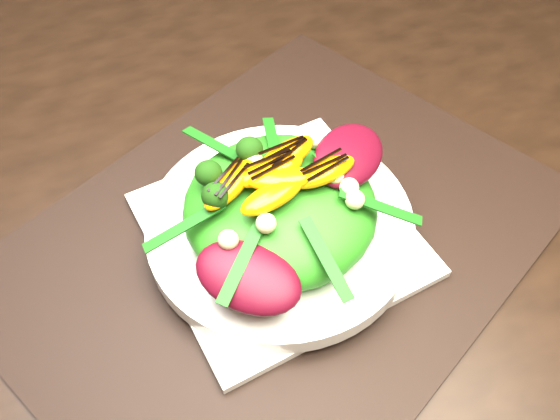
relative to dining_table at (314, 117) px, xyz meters
name	(u,v)px	position (x,y,z in m)	size (l,w,h in m)	color
floor	(299,360)	(0.00, 0.00, -0.73)	(4.00, 4.00, 0.01)	brown
dining_table	(314,117)	(0.00, 0.00, 0.00)	(1.60, 0.90, 0.75)	black
placemat	(280,238)	(-0.12, -0.17, 0.02)	(0.54, 0.41, 0.00)	black
plate_base	(280,234)	(-0.12, -0.17, 0.03)	(0.24, 0.24, 0.01)	white
salad_bowl	(280,225)	(-0.12, -0.17, 0.04)	(0.26, 0.26, 0.02)	white
lettuce_mound	(280,207)	(-0.12, -0.17, 0.07)	(0.18, 0.18, 0.06)	#2A7816
radicchio_leaf	(349,155)	(-0.04, -0.15, 0.10)	(0.09, 0.06, 0.02)	#400612
orange_segment	(270,159)	(-0.12, -0.14, 0.11)	(0.06, 0.03, 0.02)	orange
broccoli_floret	(205,169)	(-0.17, -0.13, 0.11)	(0.04, 0.04, 0.04)	black
macadamia_nut	(313,201)	(-0.10, -0.20, 0.11)	(0.02, 0.02, 0.02)	#CCB690
balsamic_drizzle	(269,152)	(-0.12, -0.14, 0.12)	(0.05, 0.00, 0.00)	black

